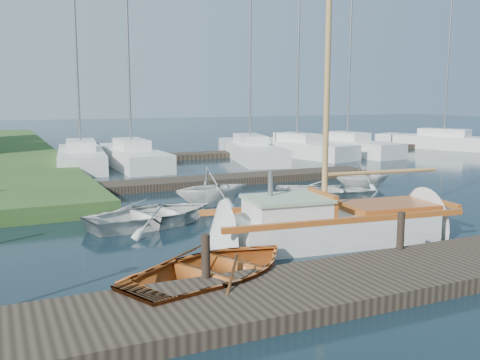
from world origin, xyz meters
name	(u,v)px	position (x,y,z in m)	size (l,w,h in m)	color
ground	(240,221)	(0.00, 0.00, 0.00)	(160.00, 160.00, 0.00)	black
near_dock	(374,279)	(0.00, -6.00, 0.15)	(18.00, 2.20, 0.30)	black
far_dock	(218,180)	(2.00, 6.50, 0.15)	(14.00, 1.60, 0.30)	black
pontoon	(277,152)	(10.00, 16.00, 0.15)	(30.00, 1.60, 0.30)	black
mooring_post_1	(206,256)	(-3.00, -5.00, 0.70)	(0.16, 0.16, 0.80)	black
mooring_post_2	(401,230)	(1.50, -5.00, 0.70)	(0.16, 0.16, 0.80)	black
sailboat	(337,227)	(1.27, -2.99, 0.34)	(7.32, 2.73, 9.83)	silver
dinghy	(216,265)	(-2.68, -4.70, 0.41)	(2.81, 3.93, 0.81)	brown
tender_a	(153,211)	(-2.40, 0.59, 0.39)	(2.72, 3.81, 0.79)	silver
tender_b	(212,185)	(0.15, 2.49, 0.69)	(2.26, 2.61, 1.38)	silver
tender_c	(325,188)	(4.18, 1.86, 0.37)	(2.54, 3.56, 0.74)	silver
tender_d	(363,174)	(6.76, 3.09, 0.57)	(1.86, 2.16, 1.14)	silver
marina_boat_0	(81,156)	(-2.29, 14.48, 0.58)	(3.18, 8.09, 12.05)	silver
marina_boat_1	(131,155)	(0.21, 13.98, 0.56)	(2.22, 8.40, 9.59)	silver
marina_boat_3	(250,149)	(7.32, 14.37, 0.56)	(4.40, 9.89, 10.78)	silver
marina_boat_4	(297,147)	(10.56, 14.46, 0.56)	(3.97, 8.47, 9.54)	silver
marina_boat_5	(347,145)	(13.98, 14.01, 0.56)	(3.13, 8.00, 9.96)	silver
marina_boat_7	(444,141)	(22.31, 14.18, 0.57)	(5.68, 9.55, 12.29)	silver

